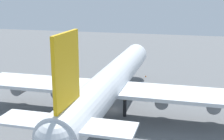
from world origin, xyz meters
TOP-DOWN VIEW (x-y plane):
  - ground_plane at (0.00, 0.00)m, footprint 248.10×248.10m
  - cargo_airplane at (-0.24, 0.00)m, footprint 62.03×55.37m
  - safety_cone_nose at (27.91, -3.11)m, footprint 0.45×0.45m

SIDE VIEW (x-z plane):
  - ground_plane at x=0.00m, z-range 0.00..0.00m
  - safety_cone_nose at x=27.91m, z-range 0.00..0.64m
  - cargo_airplane at x=-0.24m, z-range -3.33..16.39m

